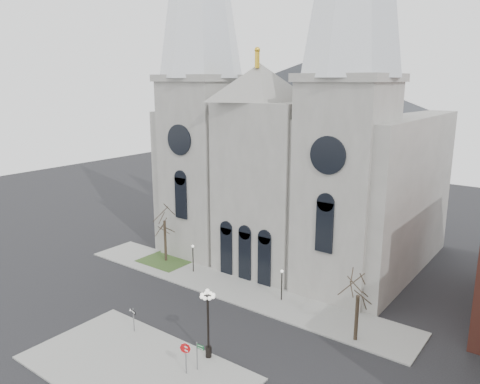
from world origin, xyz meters
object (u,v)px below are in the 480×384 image
Objects in this scene: street_name_sign at (198,354)px; one_way_sign at (133,316)px; stop_sign at (186,351)px; globe_lamp at (208,315)px.

one_way_sign is at bearing 170.17° from street_name_sign.
stop_sign is 0.44× the size of globe_lamp.
stop_sign is at bearing -88.48° from globe_lamp.
street_name_sign is at bearing -74.52° from globe_lamp.
stop_sign is 1.22× the size of one_way_sign.
stop_sign is 8.12m from one_way_sign.
globe_lamp is at bearing 90.89° from stop_sign.
globe_lamp reaches higher than stop_sign.
globe_lamp reaches higher than one_way_sign.
stop_sign reaches higher than street_name_sign.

